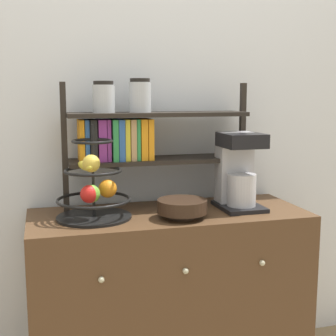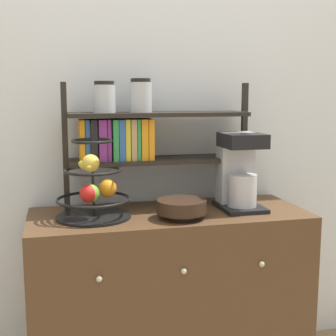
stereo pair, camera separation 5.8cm
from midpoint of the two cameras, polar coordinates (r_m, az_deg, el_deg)
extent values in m
cube|color=silver|center=(2.22, -0.83, 9.25)|extent=(7.00, 0.05, 2.60)
cube|color=#4C331E|center=(2.14, 0.94, -15.71)|extent=(1.18, 0.46, 0.79)
sphere|color=#B2AD8C|center=(1.79, -7.45, -13.27)|extent=(0.02, 0.02, 0.02)
sphere|color=#B2AD8C|center=(1.85, 2.86, -12.45)|extent=(0.02, 0.02, 0.02)
sphere|color=#B2AD8C|center=(1.96, 12.19, -11.38)|extent=(0.02, 0.02, 0.02)
cube|color=black|center=(2.10, 9.53, -4.70)|extent=(0.18, 0.24, 0.02)
cube|color=#B7B7BC|center=(2.13, 8.96, 0.09)|extent=(0.15, 0.09, 0.32)
cylinder|color=#B7B7BC|center=(2.06, 9.82, -2.69)|extent=(0.13, 0.13, 0.14)
cube|color=black|center=(2.04, 9.87, 3.33)|extent=(0.17, 0.19, 0.06)
cylinder|color=black|center=(1.95, -8.19, -5.86)|extent=(0.31, 0.31, 0.01)
cylinder|color=black|center=(1.91, -8.31, -0.29)|extent=(0.01, 0.01, 0.37)
torus|color=black|center=(1.93, -8.23, -3.79)|extent=(0.30, 0.30, 0.01)
torus|color=black|center=(1.91, -8.31, -0.29)|extent=(0.23, 0.23, 0.01)
torus|color=black|center=(1.89, -8.39, 3.28)|extent=(0.17, 0.17, 0.01)
sphere|color=red|center=(1.87, -8.78, -3.10)|extent=(0.07, 0.07, 0.07)
sphere|color=#6BAD33|center=(1.87, -8.58, -3.06)|extent=(0.07, 0.07, 0.07)
sphere|color=orange|center=(1.95, -6.54, -2.47)|extent=(0.08, 0.08, 0.08)
ellipsoid|color=yellow|center=(1.90, -9.25, 0.32)|extent=(0.07, 0.15, 0.04)
sphere|color=gold|center=(1.87, -8.53, 0.60)|extent=(0.07, 0.07, 0.07)
cylinder|color=black|center=(1.92, 2.51, -5.80)|extent=(0.11, 0.11, 0.02)
cylinder|color=black|center=(1.91, 2.52, -4.68)|extent=(0.20, 0.20, 0.05)
cube|color=black|center=(2.03, -11.61, 2.42)|extent=(0.02, 0.02, 0.55)
cube|color=black|center=(2.21, 9.97, 3.00)|extent=(0.02, 0.02, 0.55)
cube|color=black|center=(2.09, -0.35, 0.97)|extent=(0.79, 0.20, 0.02)
cube|color=black|center=(2.07, -0.36, 6.57)|extent=(0.79, 0.20, 0.02)
cube|color=orange|center=(2.03, -9.67, 3.36)|extent=(0.02, 0.12, 0.18)
cube|color=#2D599E|center=(2.03, -9.05, 3.38)|extent=(0.02, 0.12, 0.18)
cube|color=black|center=(2.03, -8.30, 3.40)|extent=(0.03, 0.14, 0.18)
cube|color=#8C338C|center=(2.03, -7.29, 3.43)|extent=(0.03, 0.13, 0.18)
cube|color=#8C338C|center=(2.04, -6.51, 3.46)|extent=(0.02, 0.13, 0.18)
cube|color=#2D8C47|center=(2.04, -5.81, 3.48)|extent=(0.02, 0.16, 0.18)
cube|color=#2D599E|center=(2.04, -5.07, 3.50)|extent=(0.03, 0.16, 0.18)
cube|color=yellow|center=(2.05, -4.35, 3.52)|extent=(0.02, 0.14, 0.18)
cube|color=tan|center=(2.05, -3.66, 3.54)|extent=(0.02, 0.15, 0.18)
cube|color=#2D8C47|center=(2.06, -3.05, 3.55)|extent=(0.02, 0.14, 0.18)
cube|color=orange|center=(2.06, -2.36, 3.57)|extent=(0.03, 0.14, 0.18)
cube|color=orange|center=(2.07, -1.57, 3.59)|extent=(0.02, 0.15, 0.18)
cylinder|color=#ADB2B7|center=(2.03, -6.95, 8.37)|extent=(0.09, 0.09, 0.12)
cylinder|color=black|center=(2.03, -6.99, 10.26)|extent=(0.09, 0.09, 0.02)
cylinder|color=#ADB2B7|center=(2.05, -2.53, 8.60)|extent=(0.10, 0.10, 0.13)
cylinder|color=black|center=(2.05, -2.54, 10.63)|extent=(0.09, 0.09, 0.02)
camera|label=1|loc=(0.03, -89.16, 0.13)|focal=50.00mm
camera|label=2|loc=(0.03, 90.84, -0.13)|focal=50.00mm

